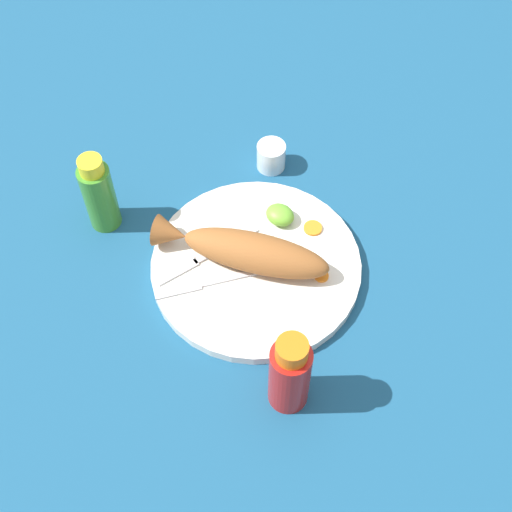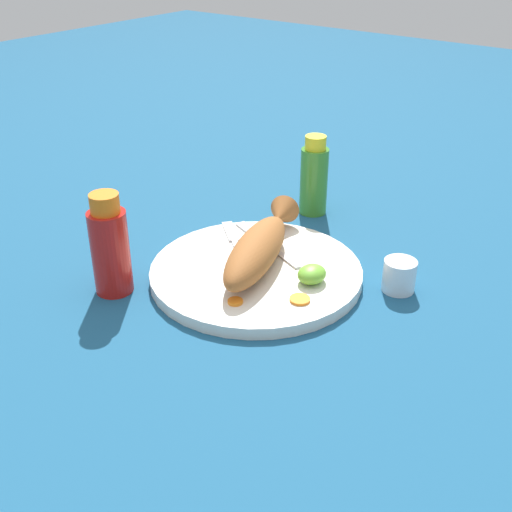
% 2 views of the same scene
% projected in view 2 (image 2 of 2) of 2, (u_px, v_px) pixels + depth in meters
% --- Properties ---
extents(ground_plane, '(4.00, 4.00, 0.00)m').
position_uv_depth(ground_plane, '(256.00, 278.00, 0.98)').
color(ground_plane, navy).
extents(main_plate, '(0.32, 0.32, 0.02)m').
position_uv_depth(main_plate, '(256.00, 273.00, 0.98)').
color(main_plate, silver).
rests_on(main_plate, ground_plane).
extents(fried_fish, '(0.28, 0.14, 0.06)m').
position_uv_depth(fried_fish, '(260.00, 246.00, 0.98)').
color(fried_fish, '#935628').
rests_on(fried_fish, main_plate).
extents(fork_near, '(0.13, 0.15, 0.00)m').
position_uv_depth(fork_near, '(236.00, 243.00, 1.04)').
color(fork_near, silver).
rests_on(fork_near, main_plate).
extents(fork_far, '(0.08, 0.18, 0.00)m').
position_uv_depth(fork_far, '(264.00, 241.00, 1.05)').
color(fork_far, silver).
rests_on(fork_far, main_plate).
extents(carrot_slice_near, '(0.02, 0.02, 0.00)m').
position_uv_depth(carrot_slice_near, '(235.00, 301.00, 0.89)').
color(carrot_slice_near, orange).
rests_on(carrot_slice_near, main_plate).
extents(carrot_slice_mid, '(0.03, 0.03, 0.00)m').
position_uv_depth(carrot_slice_mid, '(300.00, 299.00, 0.89)').
color(carrot_slice_mid, orange).
rests_on(carrot_slice_mid, main_plate).
extents(lime_wedge_main, '(0.05, 0.04, 0.03)m').
position_uv_depth(lime_wedge_main, '(312.00, 274.00, 0.93)').
color(lime_wedge_main, '#6BB233').
rests_on(lime_wedge_main, main_plate).
extents(hot_sauce_bottle_red, '(0.06, 0.06, 0.15)m').
position_uv_depth(hot_sauce_bottle_red, '(110.00, 247.00, 0.92)').
color(hot_sauce_bottle_red, '#B21914').
rests_on(hot_sauce_bottle_red, ground_plane).
extents(hot_sauce_bottle_green, '(0.05, 0.05, 0.15)m').
position_uv_depth(hot_sauce_bottle_green, '(314.00, 178.00, 1.16)').
color(hot_sauce_bottle_green, '#3D8428').
rests_on(hot_sauce_bottle_green, ground_plane).
extents(salt_cup, '(0.05, 0.05, 0.05)m').
position_uv_depth(salt_cup, '(399.00, 277.00, 0.94)').
color(salt_cup, silver).
rests_on(salt_cup, ground_plane).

